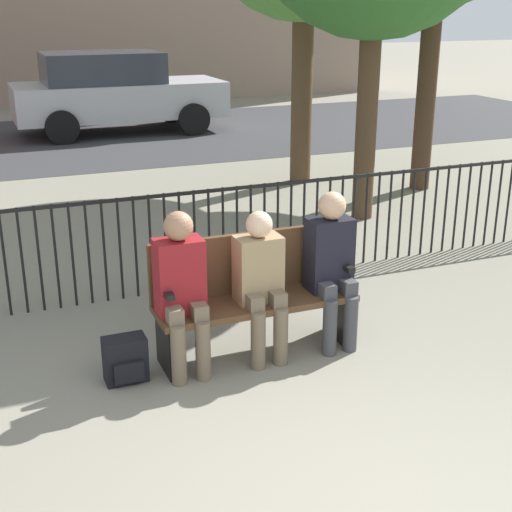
{
  "coord_description": "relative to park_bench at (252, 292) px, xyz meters",
  "views": [
    {
      "loc": [
        -1.85,
        -2.19,
        2.57
      ],
      "look_at": [
        0.0,
        2.38,
        0.8
      ],
      "focal_mm": 50.0,
      "sensor_mm": 36.0,
      "label": 1
    }
  ],
  "objects": [
    {
      "name": "park_bench",
      "position": [
        0.0,
        0.0,
        0.0
      ],
      "size": [
        1.53,
        0.45,
        0.92
      ],
      "color": "#4C331E",
      "rests_on": "ground"
    },
    {
      "name": "seated_person_0",
      "position": [
        -0.59,
        -0.13,
        0.19
      ],
      "size": [
        0.34,
        0.39,
        1.21
      ],
      "color": "brown",
      "rests_on": "ground"
    },
    {
      "name": "seated_person_1",
      "position": [
        0.02,
        -0.13,
        0.15
      ],
      "size": [
        0.34,
        0.39,
        1.14
      ],
      "color": "brown",
      "rests_on": "ground"
    },
    {
      "name": "seated_person_2",
      "position": [
        0.61,
        -0.13,
        0.2
      ],
      "size": [
        0.34,
        0.39,
        1.23
      ],
      "color": "#3D3D42",
      "rests_on": "ground"
    },
    {
      "name": "backpack",
      "position": [
        -1.02,
        -0.11,
        -0.32
      ],
      "size": [
        0.3,
        0.22,
        0.33
      ],
      "color": "black",
      "rests_on": "ground"
    },
    {
      "name": "fence_railing",
      "position": [
        -0.02,
        1.39,
        0.07
      ],
      "size": [
        9.01,
        0.03,
        0.95
      ],
      "color": "black",
      "rests_on": "ground"
    },
    {
      "name": "street_surface",
      "position": [
        0.0,
        9.54,
        -0.48
      ],
      "size": [
        24.0,
        6.0,
        0.01
      ],
      "color": "#333335",
      "rests_on": "ground"
    },
    {
      "name": "parked_car_1",
      "position": [
        1.03,
        10.11,
        0.36
      ],
      "size": [
        4.2,
        1.94,
        1.62
      ],
      "color": "#B7B7BC",
      "rests_on": "ground"
    }
  ]
}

